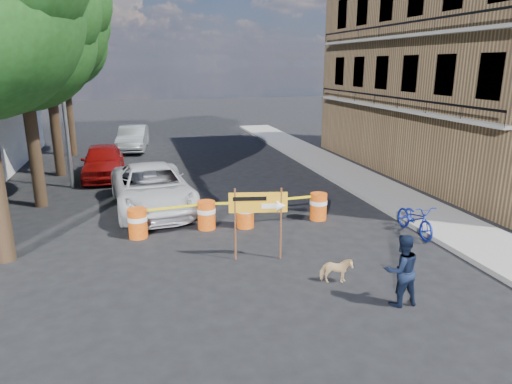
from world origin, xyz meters
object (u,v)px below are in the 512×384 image
suv_white (152,188)px  sedan_red (103,161)px  barrel_far_left (138,223)px  sedan_silver (133,138)px  dog (336,271)px  bicycle (417,205)px  detour_sign (266,208)px  barrel_far_right (318,206)px  barrel_mid_left (206,214)px  barrel_mid_right (245,213)px  pedestrian (401,270)px

suv_white → sedan_red: (-1.97, 5.43, -0.02)m
barrel_far_left → sedan_silver: bearing=90.3°
dog → bicycle: bearing=-43.0°
barrel_far_left → detour_sign: (3.28, -2.49, 0.97)m
barrel_far_right → sedan_red: bearing=132.3°
barrel_mid_left → sedan_silver: 14.91m
barrel_far_left → dog: (4.51, -4.25, -0.15)m
dog → barrel_mid_right: bearing=29.5°
bicycle → suv_white: 8.92m
sedan_red → barrel_far_right: bearing=-48.6°
barrel_far_left → suv_white: bearing=78.5°
sedan_silver → dog: bearing=-70.2°
suv_white → sedan_silver: bearing=87.8°
pedestrian → sedan_silver: 21.23m
barrel_far_left → barrel_mid_right: bearing=1.0°
barrel_far_right → pedestrian: 5.72m
barrel_far_right → dog: bearing=-107.1°
barrel_far_left → dog: bearing=-43.3°
barrel_far_right → sedan_red: (-7.27, 8.01, 0.29)m
detour_sign → suv_white: size_ratio=0.35×
suv_white → sedan_red: suv_white is taller
dog → detour_sign: bearing=49.1°
detour_sign → pedestrian: bearing=-43.5°
barrel_far_right → suv_white: bearing=154.1°
barrel_far_left → barrel_far_right: size_ratio=1.00×
dog → suv_white: 8.05m
detour_sign → sedan_red: bearing=125.0°
sedan_silver → sedan_red: bearing=-94.7°
barrel_mid_right → dog: bearing=-74.6°
barrel_mid_left → sedan_red: sedan_red is taller
suv_white → sedan_silver: 12.25m
suv_white → barrel_mid_right: bearing=-49.4°
barrel_mid_right → sedan_silver: bearing=102.8°
barrel_far_left → barrel_far_right: bearing=1.7°
dog → sedan_silver: sedan_silver is taller
barrel_far_left → bicycle: (8.20, -1.86, 0.47)m
barrel_far_left → bicycle: bearing=-12.8°
barrel_far_right → sedan_red: sedan_red is taller
barrel_mid_left → sedan_silver: sedan_silver is taller
barrel_mid_right → barrel_far_right: 2.55m
sedan_red → detour_sign: bearing=-67.2°
barrel_far_left → suv_white: (0.56, 2.76, 0.31)m
bicycle → detour_sign: bearing=-171.1°
barrel_far_left → sedan_red: (-1.40, 8.18, 0.29)m
pedestrian → suv_white: (-4.86, 8.28, -0.02)m
detour_sign → pedestrian: size_ratio=1.23×
dog → barrel_far_left: bearing=60.8°
dog → sedan_red: 13.77m
barrel_far_right → pedestrian: size_ratio=0.56×
dog → barrel_mid_left: bearing=42.3°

